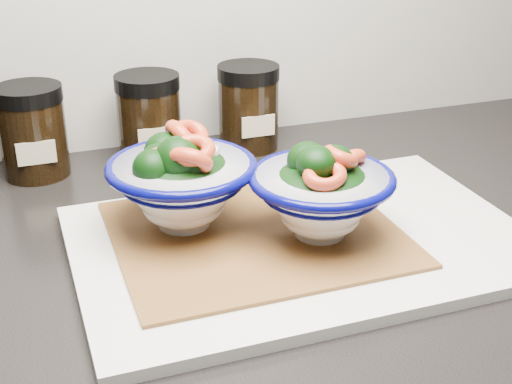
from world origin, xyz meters
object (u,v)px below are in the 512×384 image
object	(u,v)px
cutting_board	(301,242)
bowl_right	(321,192)
spice_jar_c	(33,131)
spice_jar_d	(149,118)
bowl_left	(181,181)
spice_jar_e	(248,107)

from	to	relation	value
cutting_board	bowl_right	xyz separation A→B (m)	(0.02, -0.01, 0.06)
cutting_board	spice_jar_c	bearing A→B (deg)	130.06
spice_jar_d	bowl_left	bearing A→B (deg)	-93.77
bowl_right	bowl_left	bearing A→B (deg)	152.15
bowl_left	spice_jar_d	bearing A→B (deg)	86.23
bowl_left	spice_jar_c	xyz separation A→B (m)	(-0.13, 0.22, -0.01)
spice_jar_c	spice_jar_e	size ratio (longest dim) A/B	1.00
bowl_left	cutting_board	bearing A→B (deg)	-28.52
bowl_left	spice_jar_c	bearing A→B (deg)	120.06
cutting_board	spice_jar_c	distance (m)	0.37
spice_jar_c	spice_jar_e	bearing A→B (deg)	0.00
cutting_board	bowl_left	distance (m)	0.14
bowl_right	spice_jar_d	xyz separation A→B (m)	(-0.11, 0.29, -0.00)
bowl_left	spice_jar_e	bearing A→B (deg)	56.21
spice_jar_c	spice_jar_d	world-z (taller)	same
bowl_left	bowl_right	xyz separation A→B (m)	(0.12, -0.07, -0.00)
spice_jar_c	spice_jar_e	distance (m)	0.28
spice_jar_c	cutting_board	bearing A→B (deg)	-49.94
bowl_right	spice_jar_d	world-z (taller)	bowl_right
spice_jar_c	spice_jar_d	distance (m)	0.14
bowl_right	spice_jar_e	xyz separation A→B (m)	(0.03, 0.29, -0.00)
cutting_board	bowl_right	size ratio (longest dim) A/B	3.12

